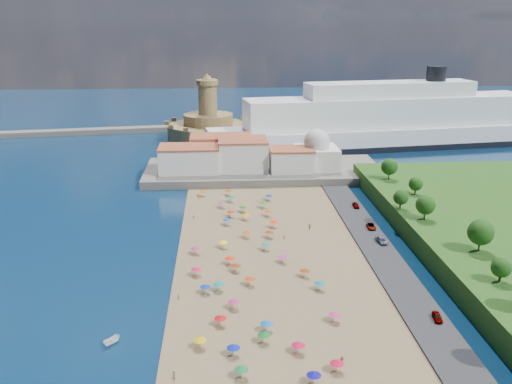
{
  "coord_description": "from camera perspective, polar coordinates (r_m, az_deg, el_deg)",
  "views": [
    {
      "loc": [
        -6.57,
        -138.12,
        58.68
      ],
      "look_at": [
        4.0,
        25.0,
        8.0
      ],
      "focal_mm": 40.0,
      "sensor_mm": 36.0,
      "label": 1
    }
  ],
  "objects": [
    {
      "name": "beach_parasols",
      "position": [
        139.58,
        -0.74,
        -6.67
      ],
      "size": [
        31.33,
        115.19,
        2.2
      ],
      "color": "gray",
      "rests_on": "beach"
    },
    {
      "name": "fortress",
      "position": [
        281.02,
        -4.78,
        6.5
      ],
      "size": [
        40.0,
        40.0,
        32.4
      ],
      "color": "#97804B",
      "rests_on": "ground"
    },
    {
      "name": "terrace",
      "position": [
        219.35,
        0.75,
        2.11
      ],
      "size": [
        90.0,
        36.0,
        3.0
      ],
      "primitive_type": "cube",
      "color": "#59544C",
      "rests_on": "ground"
    },
    {
      "name": "cruise_ship",
      "position": [
        272.38,
        13.07,
        6.67
      ],
      "size": [
        169.52,
        47.93,
        36.67
      ],
      "color": "black",
      "rests_on": "ground"
    },
    {
      "name": "jetty",
      "position": [
        252.8,
        -4.85,
        4.02
      ],
      "size": [
        18.0,
        70.0,
        2.4
      ],
      "primitive_type": "cube",
      "color": "#59544C",
      "rests_on": "ground"
    },
    {
      "name": "moored_boats",
      "position": [
        104.98,
        -15.94,
        -16.98
      ],
      "size": [
        5.8,
        19.98,
        1.72
      ],
      "color": "white",
      "rests_on": "ground"
    },
    {
      "name": "ground",
      "position": [
        150.21,
        -0.91,
        -5.77
      ],
      "size": [
        700.0,
        700.0,
        0.0
      ],
      "primitive_type": "plane",
      "color": "#071938",
      "rests_on": "ground"
    },
    {
      "name": "domed_building",
      "position": [
        218.03,
        6.06,
        3.95
      ],
      "size": [
        16.0,
        16.0,
        15.0
      ],
      "color": "silver",
      "rests_on": "terrace"
    },
    {
      "name": "breakwater",
      "position": [
        314.23,
        -22.96,
        5.34
      ],
      "size": [
        199.03,
        34.77,
        2.6
      ],
      "primitive_type": "cube",
      "rotation": [
        0.0,
        0.0,
        0.14
      ],
      "color": "#59544C",
      "rests_on": "ground"
    },
    {
      "name": "hillside_trees",
      "position": [
        146.69,
        19.07,
        -3.09
      ],
      "size": [
        14.63,
        106.53,
        7.76
      ],
      "color": "#382314",
      "rests_on": "hillside"
    },
    {
      "name": "beachgoers",
      "position": [
        157.49,
        -1.02,
        -4.23
      ],
      "size": [
        35.6,
        100.16,
        1.79
      ],
      "color": "tan",
      "rests_on": "beach"
    },
    {
      "name": "parked_cars",
      "position": [
        158.0,
        12.23,
        -4.44
      ],
      "size": [
        2.69,
        74.24,
        1.44
      ],
      "color": "gray",
      "rests_on": "promenade"
    },
    {
      "name": "waterfront_buildings",
      "position": [
        217.8,
        -2.68,
        3.72
      ],
      "size": [
        57.0,
        29.0,
        11.0
      ],
      "color": "silver",
      "rests_on": "terrace"
    }
  ]
}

